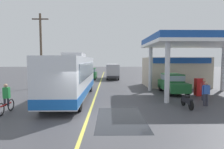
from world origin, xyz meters
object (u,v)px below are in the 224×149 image
Objects in this scene: motorcycle_parked_forecourt at (187,101)px; car_at_pump at (173,82)px; minibus_opposing_lane at (113,70)px; cyclist_on_shoulder at (6,100)px; coach_bus_main at (72,77)px; pedestrian_near_pump at (204,88)px; car_trailing_behind_bus at (91,73)px; pedestrian_by_shop at (206,92)px.

car_at_pump is at bearing 80.52° from motorcycle_parked_forecourt.
minibus_opposing_lane is 21.28m from cyclist_on_shoulder.
car_at_pump is 0.69× the size of minibus_opposing_lane.
coach_bus_main is at bearing -166.10° from car_at_pump.
coach_bus_main is 5.27m from cyclist_on_shoulder.
car_at_pump is 13.55m from cyclist_on_shoulder.
minibus_opposing_lane reaches higher than pedestrian_near_pump.
pedestrian_near_pump is (6.62, -17.01, -0.54)m from minibus_opposing_lane.
minibus_opposing_lane is at bearing 111.26° from pedestrian_near_pump.
coach_bus_main is 6.65× the size of pedestrian_near_pump.
coach_bus_main is 10.29m from pedestrian_near_pump.
pedestrian_near_pump is (2.23, 2.20, 0.49)m from motorcycle_parked_forecourt.
car_trailing_behind_bus is at bearing 113.07° from motorcycle_parked_forecourt.
pedestrian_by_shop is at bearing -16.09° from coach_bus_main.
minibus_opposing_lane reaches higher than car_trailing_behind_bus.
motorcycle_parked_forecourt is (11.06, 0.98, -0.34)m from cyclist_on_shoulder.
car_at_pump reaches higher than motorcycle_parked_forecourt.
car_trailing_behind_bus is (-10.10, 16.28, 0.08)m from pedestrian_near_pump.
coach_bus_main is 15.31m from car_trailing_behind_bus.
motorcycle_parked_forecourt is 1.08× the size of pedestrian_by_shop.
pedestrian_near_pump and pedestrian_by_shop have the same top height.
cyclist_on_shoulder reaches higher than pedestrian_by_shop.
motorcycle_parked_forecourt is at bearing 5.07° from cyclist_on_shoulder.
pedestrian_by_shop is at bearing 6.57° from cyclist_on_shoulder.
pedestrian_near_pump is at bearing 44.59° from motorcycle_parked_forecourt.
coach_bus_main is 2.63× the size of car_trailing_behind_bus.
coach_bus_main reaches higher than motorcycle_parked_forecourt.
cyclist_on_shoulder is 1.01× the size of motorcycle_parked_forecourt.
car_at_pump is at bearing 28.03° from cyclist_on_shoulder.
cyclist_on_shoulder reaches higher than motorcycle_parked_forecourt.
pedestrian_near_pump is at bearing -68.74° from minibus_opposing_lane.
minibus_opposing_lane reaches higher than car_at_pump.
pedestrian_near_pump is (1.33, -3.19, -0.08)m from car_at_pump.
motorcycle_parked_forecourt is 20.09m from car_trailing_behind_bus.
pedestrian_by_shop is (12.53, 1.44, 0.15)m from cyclist_on_shoulder.
minibus_opposing_lane is 3.37× the size of cyclist_on_shoulder.
minibus_opposing_lane is 1.46× the size of car_trailing_behind_bus.
car_trailing_behind_bus reaches higher than cyclist_on_shoulder.
car_at_pump is at bearing 112.68° from pedestrian_near_pump.
pedestrian_near_pump is 0.40× the size of car_trailing_behind_bus.
pedestrian_by_shop is (1.47, 0.46, 0.49)m from motorcycle_parked_forecourt.
pedestrian_by_shop is at bearing -62.60° from car_trailing_behind_bus.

